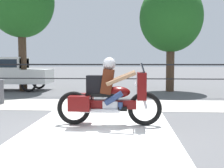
{
  "coord_description": "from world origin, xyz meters",
  "views": [
    {
      "loc": [
        1.01,
        -5.88,
        1.49
      ],
      "look_at": [
        0.52,
        2.19,
        0.81
      ],
      "focal_mm": 45.0,
      "sensor_mm": 36.0,
      "label": 1
    }
  ],
  "objects_px": {
    "tree_behind_sign": "(171,18)",
    "tree_behind_car": "(21,2)",
    "parked_car": "(6,71)",
    "motorcycle": "(109,95)"
  },
  "relations": [
    {
      "from": "tree_behind_sign",
      "to": "tree_behind_car",
      "type": "bearing_deg",
      "value": -177.52
    },
    {
      "from": "motorcycle",
      "to": "parked_car",
      "type": "xyz_separation_m",
      "value": [
        -5.65,
        7.26,
        0.25
      ]
    },
    {
      "from": "tree_behind_sign",
      "to": "tree_behind_car",
      "type": "relative_size",
      "value": 0.86
    },
    {
      "from": "tree_behind_car",
      "to": "motorcycle",
      "type": "bearing_deg",
      "value": -56.09
    },
    {
      "from": "motorcycle",
      "to": "tree_behind_sign",
      "type": "xyz_separation_m",
      "value": [
        2.43,
        7.3,
        2.81
      ]
    },
    {
      "from": "motorcycle",
      "to": "tree_behind_sign",
      "type": "distance_m",
      "value": 8.19
    },
    {
      "from": "tree_behind_sign",
      "to": "parked_car",
      "type": "bearing_deg",
      "value": -179.73
    },
    {
      "from": "parked_car",
      "to": "tree_behind_car",
      "type": "bearing_deg",
      "value": -19.57
    },
    {
      "from": "motorcycle",
      "to": "tree_behind_car",
      "type": "bearing_deg",
      "value": 122.21
    },
    {
      "from": "parked_car",
      "to": "tree_behind_sign",
      "type": "bearing_deg",
      "value": -3.42
    }
  ]
}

